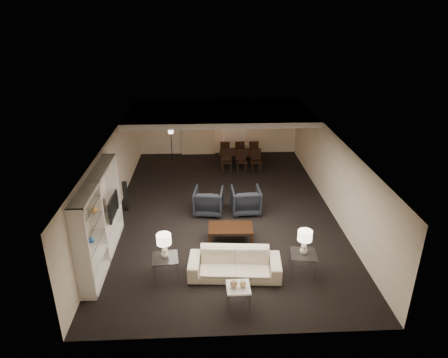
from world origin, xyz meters
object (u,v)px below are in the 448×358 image
armchair_left (209,201)px  chair_nl (227,161)px  coffee_table (231,234)px  chair_nr (256,161)px  sofa (235,264)px  chair_fm (239,150)px  vase_blue (91,239)px  marble_table (238,296)px  chair_fr (253,150)px  television (110,207)px  table_lamp_right (304,242)px  floor_speaker (126,196)px  dining_table (240,159)px  pendant_light (227,124)px  vase_amber (94,210)px  floor_lamp (172,145)px  side_table_left (166,267)px  chair_nm (242,161)px  armchair_right (246,200)px  table_lamp_left (164,246)px  chair_fl (225,150)px  side_table_right (302,263)px

armchair_left → chair_nl: size_ratio=1.03×
coffee_table → chair_nr: chair_nr is taller
sofa → chair_fm: 8.08m
vase_blue → marble_table: bearing=-17.9°
marble_table → vase_blue: bearing=162.1°
chair_fr → television: bearing=48.4°
table_lamp_right → chair_fr: (-0.33, 8.04, -0.45)m
coffee_table → floor_speaker: floor_speaker is taller
dining_table → chair_nl: (-0.60, -0.65, 0.15)m
chair_fr → pendant_light: bearing=37.7°
pendant_light → chair_fr: pendant_light is taller
coffee_table → armchair_left: size_ratio=1.34×
vase_amber → floor_speaker: vase_amber is taller
floor_lamp → chair_fr: bearing=1.1°
armchair_left → floor_lamp: size_ratio=0.63×
sofa → chair_nr: (1.37, 6.74, 0.12)m
armchair_left → dining_table: 4.32m
television → floor_lamp: bearing=-11.6°
chair_nr → vase_blue: bearing=-129.2°
side_table_left → chair_fm: bearing=72.9°
chair_fr → floor_lamp: bearing=-3.0°
chair_fm → chair_nl: bearing=59.2°
chair_nm → chair_fm: size_ratio=1.00×
armchair_right → vase_amber: 5.00m
table_lamp_left → floor_speaker: (-1.60, 3.60, -0.39)m
pendant_light → table_lamp_left: pendant_light is taller
floor_speaker → chair_fm: bearing=71.2°
table_lamp_left → chair_nm: (2.47, 6.74, -0.45)m
chair_nr → sofa: bearing=-105.4°
dining_table → chair_nl: 0.90m
television → floor_speaker: bearing=-2.6°
table_lamp_left → chair_fl: bearing=76.9°
marble_table → chair_fr: (1.37, 9.14, 0.19)m
sofa → coffee_table: size_ratio=1.82×
vase_amber → television: bearing=88.7°
chair_nm → chair_fr: bearing=62.6°
table_lamp_right → dining_table: bearing=97.2°
chair_nl → table_lamp_left: bearing=-98.9°
table_lamp_right → vase_blue: same height
armchair_right → floor_speaker: bearing=-6.7°
television → chair_nl: bearing=-36.0°
armchair_right → dining_table: (0.17, 4.09, -0.12)m
vase_blue → floor_lamp: 8.09m
coffee_table → chair_fl: (0.17, 6.44, 0.23)m
armchair_left → side_table_right: bearing=131.9°
armchair_right → side_table_left: armchair_right is taller
sofa → table_lamp_right: table_lamp_right is taller
armchair_right → chair_nr: 3.53m
coffee_table → floor_speaker: bearing=148.7°
floor_speaker → side_table_left: bearing=-42.5°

